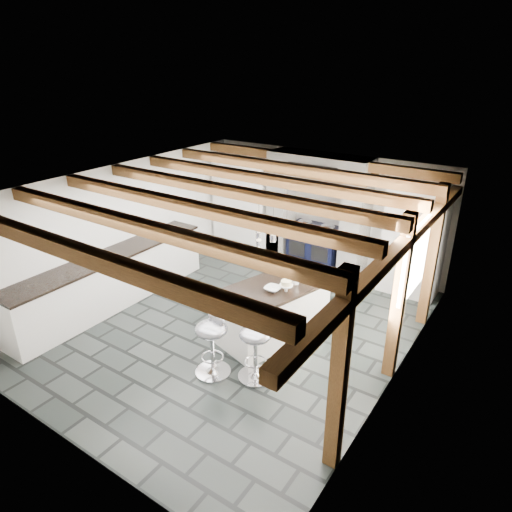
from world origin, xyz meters
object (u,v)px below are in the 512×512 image
Objects in this scene: kitchen_island at (273,311)px; bar_stool_far at (212,338)px; range_cooker at (315,246)px; bar_stool_near at (256,343)px.

kitchen_island reaches higher than bar_stool_far.
range_cooker is 3.70m from bar_stool_near.
bar_stool_far is (0.44, -3.81, 0.09)m from range_cooker.
range_cooker is 2.65m from kitchen_island.
range_cooker is at bearing 106.05° from bar_stool_far.
range_cooker is 0.53× the size of kitchen_island.
kitchen_island reaches higher than bar_stool_near.
bar_stool_far is at bearing -82.08° from kitchen_island.
range_cooker is at bearing 108.87° from bar_stool_near.
bar_stool_far reaches higher than bar_stool_near.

